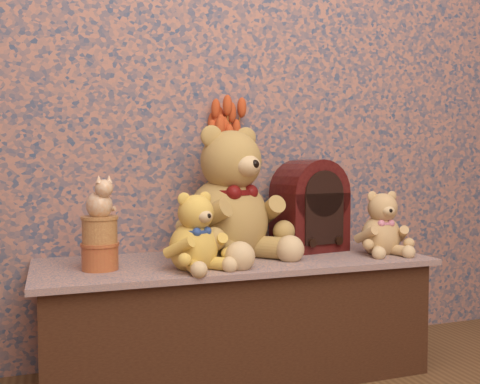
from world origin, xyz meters
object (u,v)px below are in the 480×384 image
object	(u,v)px
teddy_small	(381,220)
ceramic_vase	(226,227)
cathedral_radio	(309,205)
teddy_large	(227,187)
cat_figurine	(99,196)
biscuit_tin_lower	(100,257)
teddy_medium	(194,228)

from	to	relation	value
teddy_small	ceramic_vase	size ratio (longest dim) A/B	1.35
cathedral_radio	teddy_large	bearing A→B (deg)	176.55
cathedral_radio	teddy_small	bearing A→B (deg)	-46.10
teddy_large	ceramic_vase	size ratio (longest dim) A/B	2.70
ceramic_vase	cat_figurine	world-z (taller)	cat_figurine
teddy_large	ceramic_vase	world-z (taller)	teddy_large
ceramic_vase	biscuit_tin_lower	xyz separation A→B (m)	(-0.49, -0.22, -0.05)
teddy_medium	teddy_small	world-z (taller)	teddy_medium
teddy_small	biscuit_tin_lower	bearing A→B (deg)	-173.80
teddy_small	ceramic_vase	distance (m)	0.59
teddy_large	biscuit_tin_lower	distance (m)	0.51
teddy_medium	ceramic_vase	size ratio (longest dim) A/B	1.42
ceramic_vase	teddy_large	bearing A→B (deg)	-106.18
teddy_large	cat_figurine	size ratio (longest dim) A/B	3.76
biscuit_tin_lower	teddy_medium	bearing A→B (deg)	-16.35
teddy_large	biscuit_tin_lower	size ratio (longest dim) A/B	4.43
cat_figurine	biscuit_tin_lower	bearing A→B (deg)	0.00
biscuit_tin_lower	ceramic_vase	bearing A→B (deg)	23.99
cathedral_radio	biscuit_tin_lower	distance (m)	0.83
teddy_large	cat_figurine	bearing A→B (deg)	171.15
teddy_medium	cat_figurine	distance (m)	0.31
teddy_medium	cat_figurine	world-z (taller)	cat_figurine
cathedral_radio	cat_figurine	distance (m)	0.82
teddy_small	biscuit_tin_lower	size ratio (longest dim) A/B	2.21
cat_figurine	teddy_small	bearing A→B (deg)	-23.96
ceramic_vase	cat_figurine	size ratio (longest dim) A/B	1.39
teddy_medium	cat_figurine	xyz separation A→B (m)	(-0.28, 0.08, 0.10)
teddy_medium	biscuit_tin_lower	xyz separation A→B (m)	(-0.28, 0.08, -0.09)
teddy_medium	biscuit_tin_lower	bearing A→B (deg)	142.03
teddy_large	biscuit_tin_lower	xyz separation A→B (m)	(-0.46, -0.10, -0.21)
teddy_large	teddy_small	world-z (taller)	teddy_large
ceramic_vase	cat_figurine	distance (m)	0.56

